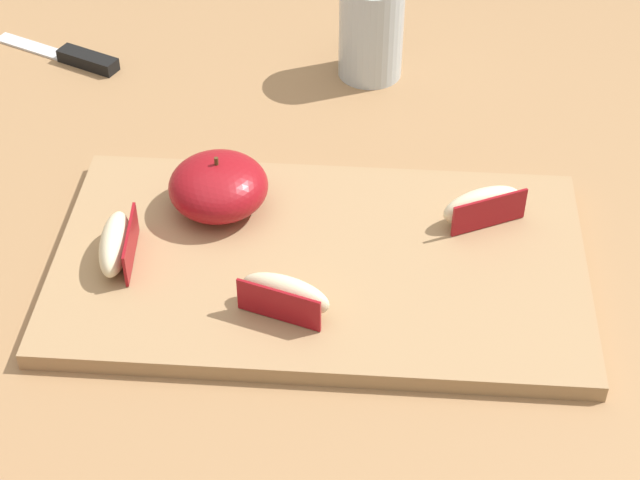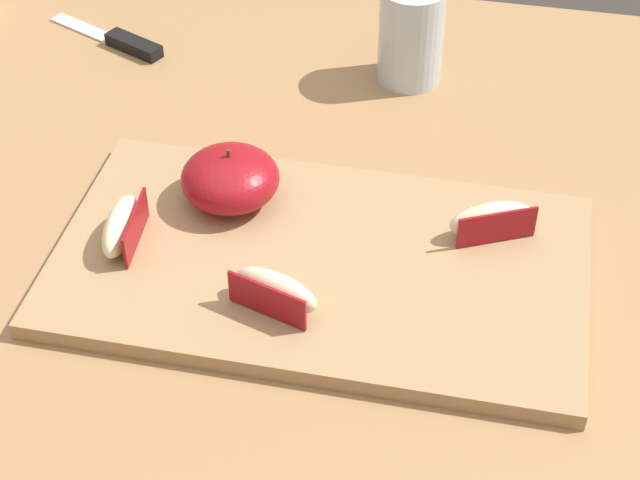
% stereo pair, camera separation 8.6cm
% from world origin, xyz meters
% --- Properties ---
extents(dining_table, '(1.50, 0.90, 0.72)m').
position_xyz_m(dining_table, '(0.00, 0.00, 0.64)').
color(dining_table, '#9E754C').
rests_on(dining_table, ground_plane).
extents(cutting_board, '(0.45, 0.26, 0.02)m').
position_xyz_m(cutting_board, '(0.06, -0.05, 0.73)').
color(cutting_board, '#A37F56').
rests_on(cutting_board, dining_table).
extents(apple_half_skin_up, '(0.09, 0.09, 0.06)m').
position_xyz_m(apple_half_skin_up, '(-0.03, 0.01, 0.76)').
color(apple_half_skin_up, maroon).
rests_on(apple_half_skin_up, cutting_board).
extents(apple_wedge_front, '(0.08, 0.06, 0.03)m').
position_xyz_m(apple_wedge_front, '(0.20, 0.01, 0.76)').
color(apple_wedge_front, beige).
rests_on(apple_wedge_front, cutting_board).
extents(apple_wedge_near_knife, '(0.03, 0.08, 0.03)m').
position_xyz_m(apple_wedge_near_knife, '(-0.11, -0.06, 0.76)').
color(apple_wedge_near_knife, beige).
rests_on(apple_wedge_near_knife, cutting_board).
extents(apple_wedge_middle, '(0.08, 0.05, 0.03)m').
position_xyz_m(apple_wedge_middle, '(0.04, -0.11, 0.76)').
color(apple_wedge_middle, beige).
rests_on(apple_wedge_middle, cutting_board).
extents(paring_knife, '(0.15, 0.08, 0.01)m').
position_xyz_m(paring_knife, '(-0.23, 0.26, 0.73)').
color(paring_knife, silver).
rests_on(paring_knife, dining_table).
extents(drinking_glass_water, '(0.07, 0.07, 0.10)m').
position_xyz_m(drinking_glass_water, '(0.09, 0.26, 0.78)').
color(drinking_glass_water, silver).
rests_on(drinking_glass_water, dining_table).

